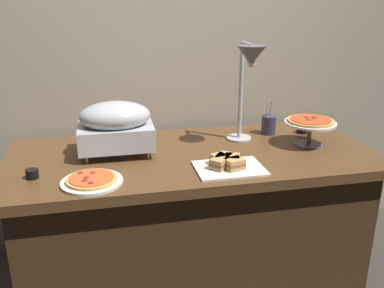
# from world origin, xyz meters

# --- Properties ---
(ground_plane) EXTENTS (8.00, 8.00, 0.00)m
(ground_plane) POSITION_xyz_m (0.00, 0.00, 0.00)
(ground_plane) COLOR #38332D
(back_wall) EXTENTS (4.40, 0.04, 2.40)m
(back_wall) POSITION_xyz_m (0.00, 0.50, 1.20)
(back_wall) COLOR tan
(back_wall) RESTS_ON ground_plane
(buffet_table) EXTENTS (1.90, 0.84, 0.76)m
(buffet_table) POSITION_xyz_m (0.00, 0.00, 0.39)
(buffet_table) COLOR brown
(buffet_table) RESTS_ON ground_plane
(chafing_dish) EXTENTS (0.38, 0.28, 0.28)m
(chafing_dish) POSITION_xyz_m (-0.38, 0.08, 0.91)
(chafing_dish) COLOR #B7BABF
(chafing_dish) RESTS_ON buffet_table
(heat_lamp) EXTENTS (0.15, 0.29, 0.55)m
(heat_lamp) POSITION_xyz_m (0.31, 0.05, 1.19)
(heat_lamp) COLOR #B7BABF
(heat_lamp) RESTS_ON buffet_table
(pizza_plate_front) EXTENTS (0.27, 0.27, 0.03)m
(pizza_plate_front) POSITION_xyz_m (-0.51, -0.27, 0.77)
(pizza_plate_front) COLOR white
(pizza_plate_front) RESTS_ON buffet_table
(pizza_plate_center) EXTENTS (0.28, 0.28, 0.15)m
(pizza_plate_center) POSITION_xyz_m (0.65, -0.01, 0.88)
(pizza_plate_center) COLOR #595B60
(pizza_plate_center) RESTS_ON buffet_table
(sandwich_platter) EXTENTS (0.32, 0.24, 0.06)m
(sandwich_platter) POSITION_xyz_m (0.12, -0.24, 0.78)
(sandwich_platter) COLOR white
(sandwich_platter) RESTS_ON buffet_table
(sauce_cup_near) EXTENTS (0.07, 0.07, 0.03)m
(sauce_cup_near) POSITION_xyz_m (0.71, 0.20, 0.78)
(sauce_cup_near) COLOR black
(sauce_cup_near) RESTS_ON buffet_table
(sauce_cup_far) EXTENTS (0.06, 0.06, 0.04)m
(sauce_cup_far) POSITION_xyz_m (-0.77, -0.16, 0.78)
(sauce_cup_far) COLOR black
(sauce_cup_far) RESTS_ON buffet_table
(utensil_holder) EXTENTS (0.08, 0.08, 0.21)m
(utensil_holder) POSITION_xyz_m (0.51, 0.22, 0.82)
(utensil_holder) COLOR #383347
(utensil_holder) RESTS_ON buffet_table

